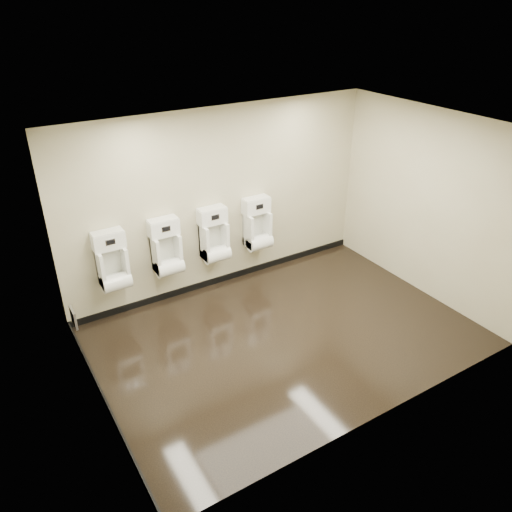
{
  "coord_description": "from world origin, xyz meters",
  "views": [
    {
      "loc": [
        -3.24,
        -4.49,
        4.2
      ],
      "look_at": [
        -0.14,
        0.55,
        1.03
      ],
      "focal_mm": 35.0,
      "sensor_mm": 36.0,
      "label": 1
    }
  ],
  "objects_px": {
    "urinal_0": "(113,265)",
    "urinal_3": "(258,227)",
    "urinal_2": "(214,239)",
    "urinal_1": "(167,251)",
    "access_panel": "(73,318)"
  },
  "relations": [
    {
      "from": "urinal_0",
      "to": "urinal_3",
      "type": "height_order",
      "value": "same"
    },
    {
      "from": "urinal_2",
      "to": "urinal_1",
      "type": "bearing_deg",
      "value": 180.0
    },
    {
      "from": "urinal_1",
      "to": "urinal_0",
      "type": "bearing_deg",
      "value": 180.0
    },
    {
      "from": "urinal_1",
      "to": "urinal_2",
      "type": "relative_size",
      "value": 1.0
    },
    {
      "from": "urinal_2",
      "to": "urinal_3",
      "type": "xyz_separation_m",
      "value": [
        0.77,
        0.0,
        0.0
      ]
    },
    {
      "from": "urinal_1",
      "to": "access_panel",
      "type": "bearing_deg",
      "value": -164.77
    },
    {
      "from": "urinal_0",
      "to": "urinal_3",
      "type": "xyz_separation_m",
      "value": [
        2.33,
        0.0,
        0.0
      ]
    },
    {
      "from": "urinal_0",
      "to": "urinal_1",
      "type": "height_order",
      "value": "same"
    },
    {
      "from": "urinal_1",
      "to": "urinal_3",
      "type": "bearing_deg",
      "value": 0.0
    },
    {
      "from": "urinal_0",
      "to": "urinal_3",
      "type": "distance_m",
      "value": 2.33
    },
    {
      "from": "access_panel",
      "to": "urinal_0",
      "type": "bearing_deg",
      "value": 30.27
    },
    {
      "from": "access_panel",
      "to": "urinal_3",
      "type": "xyz_separation_m",
      "value": [
        3.02,
        0.4,
        0.38
      ]
    },
    {
      "from": "urinal_0",
      "to": "urinal_1",
      "type": "bearing_deg",
      "value": 0.0
    },
    {
      "from": "access_panel",
      "to": "urinal_1",
      "type": "xyz_separation_m",
      "value": [
        1.48,
        0.4,
        0.38
      ]
    },
    {
      "from": "access_panel",
      "to": "urinal_3",
      "type": "height_order",
      "value": "urinal_3"
    }
  ]
}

